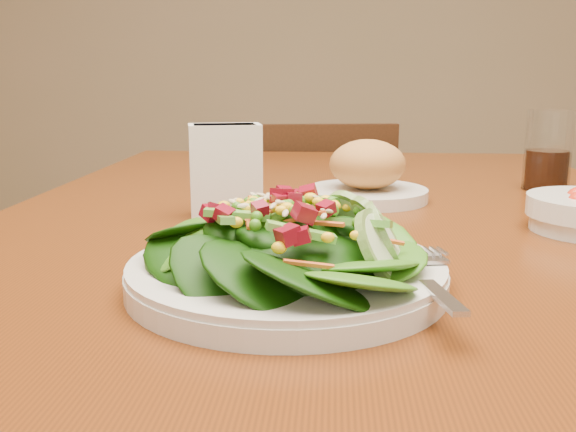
# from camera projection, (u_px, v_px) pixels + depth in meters

# --- Properties ---
(dining_table) EXTENTS (0.90, 1.40, 0.75)m
(dining_table) POSITION_uv_depth(u_px,v_px,m) (338.00, 298.00, 0.82)
(dining_table) COLOR #5B270A
(dining_table) RESTS_ON ground_plane
(chair_far) EXTENTS (0.42, 0.42, 0.81)m
(chair_far) POSITION_uv_depth(u_px,v_px,m) (318.00, 263.00, 1.72)
(chair_far) COLOR #351A0C
(chair_far) RESTS_ON ground_plane
(salad_plate) EXTENTS (0.28, 0.27, 0.08)m
(salad_plate) POSITION_uv_depth(u_px,v_px,m) (297.00, 255.00, 0.54)
(salad_plate) COLOR silver
(salad_plate) RESTS_ON dining_table
(bread_plate) EXTENTS (0.17, 0.17, 0.09)m
(bread_plate) POSITION_uv_depth(u_px,v_px,m) (367.00, 176.00, 0.92)
(bread_plate) COLOR silver
(bread_plate) RESTS_ON dining_table
(drinking_glass) EXTENTS (0.07, 0.07, 0.12)m
(drinking_glass) POSITION_uv_depth(u_px,v_px,m) (548.00, 156.00, 0.99)
(drinking_glass) COLOR silver
(drinking_glass) RESTS_ON dining_table
(napkin_holder) EXTENTS (0.10, 0.07, 0.12)m
(napkin_holder) POSITION_uv_depth(u_px,v_px,m) (225.00, 168.00, 0.81)
(napkin_holder) COLOR white
(napkin_holder) RESTS_ON dining_table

